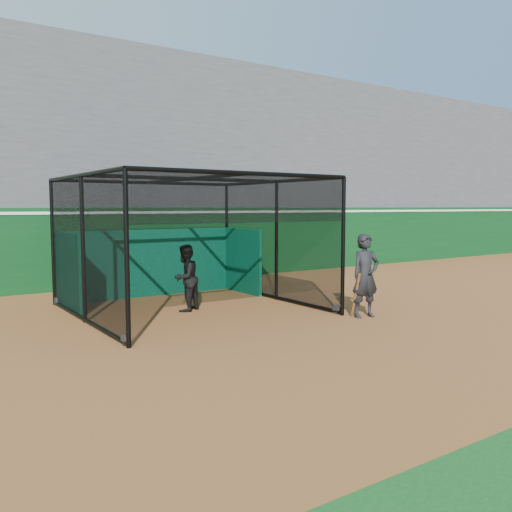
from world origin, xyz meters
TOP-DOWN VIEW (x-y plane):
  - ground at (0.00, 0.00)m, footprint 120.00×120.00m
  - outfield_wall at (0.00, 8.50)m, footprint 50.00×0.50m
  - grandstand at (0.00, 12.27)m, footprint 50.00×7.85m
  - batting_cage at (-0.71, 3.51)m, footprint 5.31×5.31m
  - batter at (-0.90, 3.43)m, footprint 1.00×0.94m
  - on_deck_player at (2.19, 0.46)m, footprint 0.77×0.57m

SIDE VIEW (x-z plane):
  - ground at x=0.00m, z-range 0.00..0.00m
  - batter at x=-0.90m, z-range 0.00..1.63m
  - on_deck_player at x=2.19m, z-range 0.00..1.92m
  - outfield_wall at x=0.00m, z-range 0.04..2.54m
  - batting_cage at x=-0.71m, z-range 0.00..3.21m
  - grandstand at x=0.00m, z-range 0.00..8.95m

